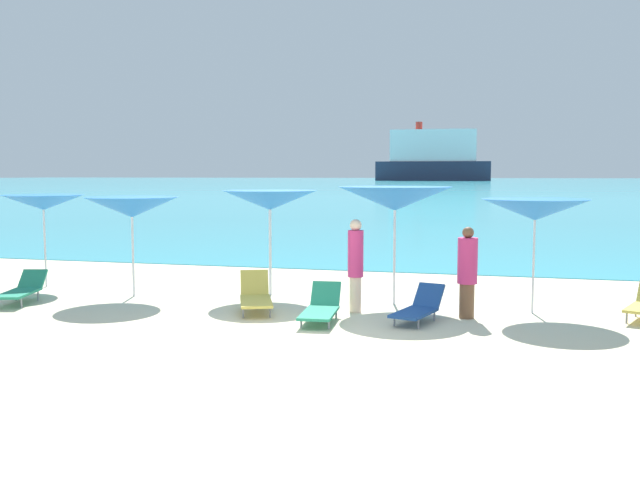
# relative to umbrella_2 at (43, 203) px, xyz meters

# --- Properties ---
(ground_plane) EXTENTS (50.00, 100.00, 0.30)m
(ground_plane) POSITION_rel_umbrella_2_xyz_m (6.96, 6.35, -2.13)
(ground_plane) COLOR beige
(ocean_water) EXTENTS (650.00, 440.00, 0.02)m
(ocean_water) POSITION_rel_umbrella_2_xyz_m (6.96, 224.45, -1.97)
(ocean_water) COLOR #38B7CC
(ocean_water) RESTS_ON ground_plane
(umbrella_2) EXTENTS (1.85, 1.85, 2.16)m
(umbrella_2) POSITION_rel_umbrella_2_xyz_m (0.00, 0.00, 0.00)
(umbrella_2) COLOR silver
(umbrella_2) RESTS_ON ground_plane
(umbrella_3) EXTENTS (2.16, 2.16, 2.15)m
(umbrella_3) POSITION_rel_umbrella_2_xyz_m (2.65, -0.62, -0.05)
(umbrella_3) COLOR silver
(umbrella_3) RESTS_ON ground_plane
(umbrella_4) EXTENTS (2.12, 2.12, 2.29)m
(umbrella_4) POSITION_rel_umbrella_2_xyz_m (5.46, 0.31, 0.09)
(umbrella_4) COLOR silver
(umbrella_4) RESTS_ON ground_plane
(umbrella_5) EXTENTS (2.54, 2.54, 2.39)m
(umbrella_5) POSITION_rel_umbrella_2_xyz_m (8.25, -0.07, 0.17)
(umbrella_5) COLOR silver
(umbrella_5) RESTS_ON ground_plane
(umbrella_6) EXTENTS (2.06, 2.06, 2.18)m
(umbrella_6) POSITION_rel_umbrella_2_xyz_m (10.95, -0.34, -0.01)
(umbrella_6) COLOR silver
(umbrella_6) RESTS_ON ground_plane
(lounge_chair_0) EXTENTS (0.89, 1.53, 0.61)m
(lounge_chair_0) POSITION_rel_umbrella_2_xyz_m (8.94, -1.67, -1.72)
(lounge_chair_0) COLOR #1E478C
(lounge_chair_0) RESTS_ON ground_plane
(lounge_chair_2) EXTENTS (0.93, 1.67, 0.60)m
(lounge_chair_2) POSITION_rel_umbrella_2_xyz_m (0.79, -1.87, -1.71)
(lounge_chair_2) COLOR #268C66
(lounge_chair_2) RESTS_ON ground_plane
(lounge_chair_3) EXTENTS (0.69, 1.61, 0.62)m
(lounge_chair_3) POSITION_rel_umbrella_2_xyz_m (7.23, -2.07, -1.74)
(lounge_chair_3) COLOR #268C66
(lounge_chair_3) RESTS_ON ground_plane
(lounge_chair_4) EXTENTS (1.11, 1.66, 0.72)m
(lounge_chair_4) POSITION_rel_umbrella_2_xyz_m (5.78, -1.52, -1.68)
(lounge_chair_4) COLOR #D8BF4C
(lounge_chair_4) RESTS_ON ground_plane
(beachgoer_1) EXTENTS (0.36, 0.36, 1.69)m
(beachgoer_1) POSITION_rel_umbrella_2_xyz_m (9.76, -1.12, -1.10)
(beachgoer_1) COLOR brown
(beachgoer_1) RESTS_ON ground_plane
(beachgoer_2) EXTENTS (0.30, 0.30, 1.79)m
(beachgoer_2) POSITION_rel_umbrella_2_xyz_m (7.66, -1.09, -1.02)
(beachgoer_2) COLOR beige
(beachgoer_2) RESTS_ON ground_plane
(cruise_ship) EXTENTS (44.44, 9.24, 22.85)m
(cruise_ship) POSITION_rel_umbrella_2_xyz_m (-16.57, 261.84, 6.83)
(cruise_ship) COLOR #262D47
(cruise_ship) RESTS_ON ocean_water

